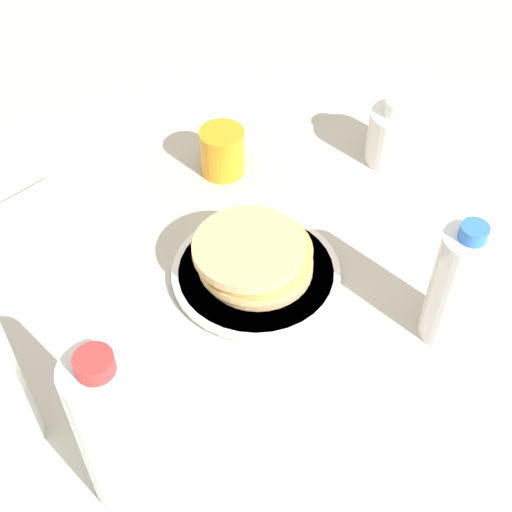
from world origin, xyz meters
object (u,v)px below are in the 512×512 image
object	(u,v)px
pancake_stack	(255,256)
cream_jug	(395,135)
water_bottle_near	(457,286)
juice_glass	(222,152)
water_bottle_far	(114,431)
plate	(256,272)

from	to	relation	value
pancake_stack	cream_jug	size ratio (longest dim) A/B	1.42
cream_jug	water_bottle_near	bearing A→B (deg)	-119.67
cream_jug	juice_glass	bearing A→B (deg)	152.66
water_bottle_far	water_bottle_near	bearing A→B (deg)	-5.03
pancake_stack	water_bottle_far	distance (m)	0.33
cream_jug	water_bottle_near	distance (m)	0.35
plate	juice_glass	bearing A→B (deg)	69.77
plate	water_bottle_far	size ratio (longest dim) A/B	0.99
water_bottle_near	water_bottle_far	xyz separation A→B (m)	(-0.43, 0.04, 0.02)
pancake_stack	juice_glass	xyz separation A→B (m)	(0.08, 0.21, -0.00)
plate	water_bottle_far	bearing A→B (deg)	-148.43
cream_jug	water_bottle_far	world-z (taller)	water_bottle_far
juice_glass	cream_jug	size ratio (longest dim) A/B	0.67
plate	water_bottle_far	xyz separation A→B (m)	(-0.28, -0.17, 0.10)
plate	pancake_stack	size ratio (longest dim) A/B	1.45
pancake_stack	water_bottle_near	xyz separation A→B (m)	(0.15, -0.21, 0.05)
water_bottle_near	water_bottle_far	world-z (taller)	water_bottle_far
pancake_stack	cream_jug	world-z (taller)	cream_jug
cream_jug	water_bottle_near	size ratio (longest dim) A/B	0.60
cream_jug	water_bottle_far	bearing A→B (deg)	-156.39
pancake_stack	cream_jug	bearing A→B (deg)	15.54
plate	water_bottle_near	bearing A→B (deg)	-54.54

